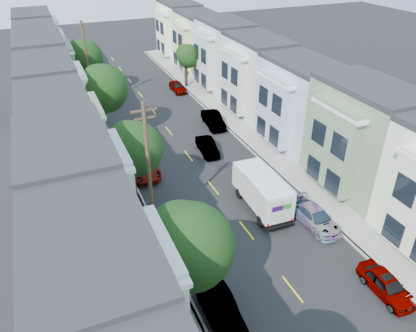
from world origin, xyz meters
TOP-DOWN VIEW (x-y plane):
  - ground at (0.00, 0.00)m, footprint 160.00×160.00m
  - road_slab at (0.00, 15.00)m, footprint 12.00×70.00m
  - curb_left at (-6.05, 15.00)m, footprint 0.30×70.00m
  - curb_right at (6.05, 15.00)m, footprint 0.30×70.00m
  - sidewalk_left at (-7.35, 15.00)m, footprint 2.60×70.00m
  - sidewalk_right at (7.35, 15.00)m, footprint 2.60×70.00m
  - centerline at (0.00, 15.00)m, footprint 0.12×70.00m
  - townhouse_row_left at (-11.15, 15.00)m, footprint 5.00×70.00m
  - townhouse_row_right at (11.15, 15.00)m, footprint 5.00×70.00m
  - tree_b at (-6.30, -5.10)m, footprint 4.70×4.70m
  - tree_c at (-6.30, 6.26)m, footprint 4.19×4.19m
  - tree_d at (-6.30, 18.20)m, footprint 4.70×4.70m
  - tree_e at (-6.30, 31.86)m, footprint 4.70×4.70m
  - tree_far_r at (6.89, 30.42)m, footprint 3.10×3.10m
  - utility_pole_near at (-6.30, 2.00)m, footprint 1.60×0.26m
  - utility_pole_far at (-6.30, 28.00)m, footprint 1.60×0.26m
  - fedex_truck at (2.30, 2.03)m, footprint 2.31×6.00m
  - lead_sedan at (1.92, 11.87)m, footprint 1.79×4.07m
  - parked_left_b at (-4.90, -6.16)m, footprint 1.63×4.44m
  - parked_left_c at (-4.90, 1.53)m, footprint 2.14×4.53m
  - parked_left_d at (-4.90, 10.59)m, footprint 2.66×5.24m
  - parked_right_a at (4.90, -8.36)m, footprint 1.67×4.13m
  - parked_right_b at (4.90, -1.32)m, footprint 2.12×4.57m
  - parked_right_c at (4.90, 17.27)m, footprint 2.04×4.66m
  - parked_right_d at (4.90, 29.11)m, footprint 1.59×4.04m

SIDE VIEW (x-z plane):
  - ground at x=0.00m, z-range 0.00..0.00m
  - centerline at x=0.00m, z-range -0.01..0.01m
  - townhouse_row_left at x=-11.15m, z-range -4.25..4.25m
  - townhouse_row_right at x=11.15m, z-range -4.25..4.25m
  - road_slab at x=0.00m, z-range 0.00..0.02m
  - curb_left at x=-6.05m, z-range 0.00..0.15m
  - curb_right at x=6.05m, z-range 0.00..0.15m
  - sidewalk_left at x=-7.35m, z-range 0.00..0.15m
  - sidewalk_right at x=7.35m, z-range 0.00..0.15m
  - parked_left_c at x=-4.90m, z-range 0.00..1.25m
  - parked_right_d at x=4.90m, z-range 0.00..1.30m
  - lead_sedan at x=1.92m, z-range 0.00..1.32m
  - parked_right_a at x=4.90m, z-range 0.00..1.33m
  - parked_right_b at x=4.90m, z-range 0.00..1.34m
  - parked_left_d at x=-4.90m, z-range 0.00..1.42m
  - parked_left_b at x=-4.90m, z-range 0.00..1.47m
  - parked_right_c at x=4.90m, z-range 0.00..1.51m
  - fedex_truck at x=2.30m, z-range 0.17..3.05m
  - tree_far_r at x=6.89m, z-range 1.26..6.98m
  - tree_b at x=-6.30m, z-range 1.23..8.44m
  - tree_c at x=-6.30m, z-range 1.37..8.35m
  - tree_e at x=-6.30m, z-range 1.29..8.61m
  - utility_pole_near at x=-6.30m, z-range 0.15..10.15m
  - utility_pole_far at x=-6.30m, z-range 0.15..10.15m
  - tree_d at x=-6.30m, z-range 1.58..9.48m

